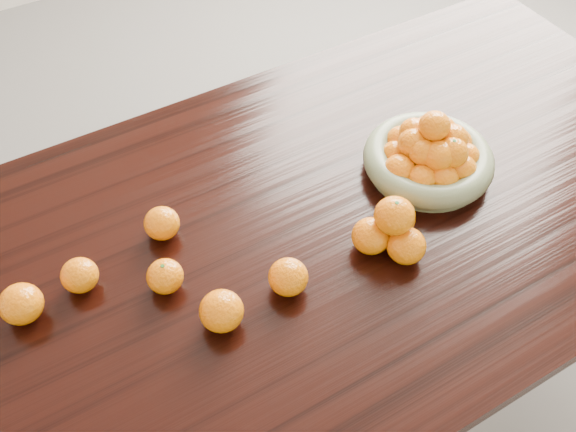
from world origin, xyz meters
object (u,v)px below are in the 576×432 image
fruit_bowl (430,155)px  orange_pyramid (392,229)px  loose_orange_0 (165,276)px  dining_table (301,253)px

fruit_bowl → orange_pyramid: (-0.20, -0.13, 0.00)m
orange_pyramid → loose_orange_0: bearing=162.8°
fruit_bowl → loose_orange_0: (-0.63, 0.00, -0.01)m
fruit_bowl → dining_table: bearing=-179.9°
dining_table → fruit_bowl: bearing=0.1°
dining_table → loose_orange_0: (-0.30, 0.00, 0.12)m
dining_table → orange_pyramid: (0.13, -0.13, 0.14)m
dining_table → fruit_bowl: 0.35m
orange_pyramid → dining_table: bearing=134.8°
dining_table → loose_orange_0: bearing=179.5°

